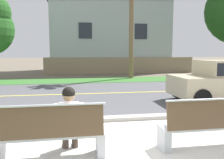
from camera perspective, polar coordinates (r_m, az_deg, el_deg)
The scene contains 11 objects.
ground_plane at distance 11.78m, azimuth -4.19°, elevation -2.21°, with size 140.00×140.00×0.00m, color #665B4C.
sidewalk_pavement at distance 4.51m, azimuth 4.97°, elevation -17.18°, with size 44.00×3.60×0.01m, color beige.
curb_edge at distance 6.29m, azimuth 0.53°, elevation -9.67°, with size 44.00×0.30×0.11m, color #ADA89E.
street_asphalt at distance 10.31m, azimuth -3.43°, elevation -3.47°, with size 52.00×8.00×0.01m, color #515156.
road_centre_line at distance 10.31m, azimuth -3.44°, elevation -3.44°, with size 48.00×0.14×0.01m, color #E0CC4C.
far_verge_grass at distance 15.15m, azimuth -5.35°, elevation -0.18°, with size 48.00×2.80×0.02m, color #38702D.
bench_left at distance 4.13m, azimuth -14.93°, elevation -12.97°, with size 1.84×0.48×1.01m.
bench_right at distance 4.80m, azimuth 22.71°, elevation -10.46°, with size 1.84×0.48×1.01m.
seated_person_white at distance 4.21m, azimuth -10.50°, elevation -9.35°, with size 0.52×0.68×1.25m.
garden_wall at distance 19.98m, azimuth 2.30°, elevation 3.51°, with size 13.00×0.36×1.40m, color gray.
house_across_street at distance 23.06m, azimuth -0.97°, elevation 11.24°, with size 11.46×6.91×7.17m.
Camera 1 is at (-1.03, -3.59, 1.84)m, focal length 36.97 mm.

